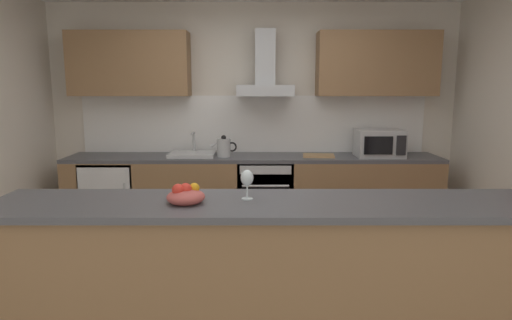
% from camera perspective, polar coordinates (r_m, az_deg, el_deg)
% --- Properties ---
extents(ground, '(5.68, 4.97, 0.02)m').
position_cam_1_polar(ground, '(3.56, -0.65, -18.48)').
color(ground, gray).
extents(wall_back, '(5.68, 0.12, 2.60)m').
position_cam_1_polar(wall_back, '(5.20, -0.48, 5.55)').
color(wall_back, silver).
rests_on(wall_back, ground).
extents(backsplash_tile, '(3.97, 0.02, 0.66)m').
position_cam_1_polar(backsplash_tile, '(5.13, -0.48, 4.72)').
color(backsplash_tile, white).
extents(counter_back, '(4.11, 0.60, 0.90)m').
position_cam_1_polar(counter_back, '(4.95, -0.49, -4.61)').
color(counter_back, olive).
rests_on(counter_back, ground).
extents(counter_island, '(3.31, 0.64, 1.00)m').
position_cam_1_polar(counter_island, '(2.72, 2.08, -15.57)').
color(counter_island, olive).
rests_on(counter_island, ground).
extents(upper_cabinets, '(4.06, 0.32, 0.70)m').
position_cam_1_polar(upper_cabinets, '(4.96, -0.51, 12.41)').
color(upper_cabinets, olive).
extents(oven, '(0.60, 0.62, 0.80)m').
position_cam_1_polar(oven, '(4.93, 1.03, -4.57)').
color(oven, slate).
rests_on(oven, ground).
extents(refrigerator, '(0.58, 0.60, 0.85)m').
position_cam_1_polar(refrigerator, '(5.19, -18.22, -4.74)').
color(refrigerator, white).
rests_on(refrigerator, ground).
extents(microwave, '(0.50, 0.38, 0.30)m').
position_cam_1_polar(microwave, '(4.98, 15.65, 2.13)').
color(microwave, '#B7BABC').
rests_on(microwave, counter_back).
extents(sink, '(0.50, 0.40, 0.26)m').
position_cam_1_polar(sink, '(4.90, -8.41, 0.83)').
color(sink, silver).
rests_on(sink, counter_back).
extents(kettle, '(0.29, 0.15, 0.24)m').
position_cam_1_polar(kettle, '(4.80, -4.35, 1.66)').
color(kettle, '#B7BABC').
rests_on(kettle, counter_back).
extents(range_hood, '(0.62, 0.45, 0.72)m').
position_cam_1_polar(range_hood, '(4.91, 1.05, 11.01)').
color(range_hood, '#B7BABC').
extents(wine_glass, '(0.08, 0.08, 0.18)m').
position_cam_1_polar(wine_glass, '(2.57, -1.31, -2.49)').
color(wine_glass, silver).
rests_on(wine_glass, counter_island).
extents(fruit_bowl, '(0.22, 0.22, 0.13)m').
position_cam_1_polar(fruit_bowl, '(2.54, -9.29, -4.62)').
color(fruit_bowl, '#B24C47').
rests_on(fruit_bowl, counter_island).
extents(chopping_board, '(0.36, 0.25, 0.02)m').
position_cam_1_polar(chopping_board, '(4.86, 8.03, 0.57)').
color(chopping_board, tan).
rests_on(chopping_board, counter_back).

